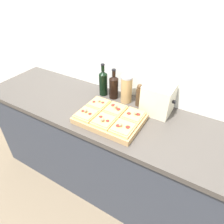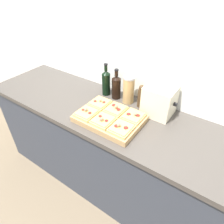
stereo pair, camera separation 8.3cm
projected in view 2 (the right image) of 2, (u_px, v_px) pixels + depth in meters
ground_plane at (102, 211)px, 1.90m from camera, size 12.00×12.00×0.00m
wall_back at (147, 63)px, 1.61m from camera, size 6.00×0.06×2.50m
kitchen_counter at (121, 156)px, 1.83m from camera, size 2.63×0.67×0.93m
cutting_board at (110, 118)px, 1.50m from camera, size 0.48×0.35×0.04m
pizza_slice_back_left at (100, 103)px, 1.61m from camera, size 0.14×0.15×0.05m
pizza_slice_back_center at (116, 109)px, 1.54m from camera, size 0.14×0.15×0.06m
pizza_slice_back_right at (133, 116)px, 1.46m from camera, size 0.14×0.15×0.05m
pizza_slice_front_left at (87, 113)px, 1.50m from camera, size 0.14×0.15×0.05m
pizza_slice_front_center at (103, 120)px, 1.43m from camera, size 0.14×0.15×0.06m
pizza_slice_front_right at (121, 128)px, 1.36m from camera, size 0.14×0.15×0.05m
olive_oil_bottle at (106, 82)px, 1.76m from camera, size 0.07×0.07×0.29m
wine_bottle at (116, 87)px, 1.72m from camera, size 0.08×0.08×0.27m
grain_jar_tall at (129, 90)px, 1.66m from camera, size 0.10×0.10×0.24m
pepper_mill at (141, 96)px, 1.62m from camera, size 0.05×0.05×0.20m
toaster_oven at (159, 100)px, 1.53m from camera, size 0.25×0.21×0.24m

